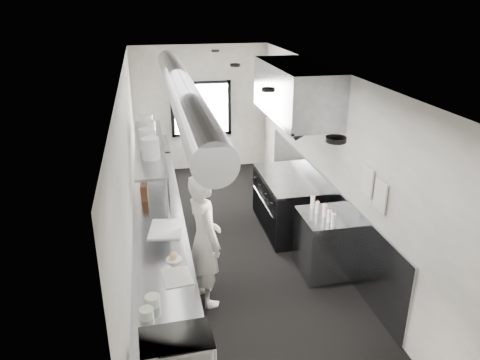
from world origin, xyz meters
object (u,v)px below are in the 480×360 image
deli_tub_a (146,313)px  deli_tub_b (153,301)px  pass_shelf (150,147)px  plate_stack_d (146,124)px  squeeze_bottle_d (317,207)px  squeeze_bottle_e (313,202)px  small_plate (174,259)px  squeeze_bottle_c (325,210)px  knife_block (144,192)px  plate_stack_c (148,131)px  exhaust_hood (295,91)px  range (287,203)px  far_work_table (153,164)px  line_cook (205,240)px  squeeze_bottle_a (333,220)px  plate_stack_b (147,139)px  prep_counter (161,253)px  squeeze_bottle_b (329,216)px  plate_stack_a (151,148)px  cutting_board (166,229)px  microwave (177,354)px  bottle_station (323,244)px

deli_tub_a → deli_tub_b: bearing=70.4°
pass_shelf → plate_stack_d: size_ratio=8.77×
squeeze_bottle_d → squeeze_bottle_e: (-0.01, 0.17, 0.01)m
small_plate → squeeze_bottle_c: size_ratio=1.00×
knife_block → plate_stack_c: 1.10m
squeeze_bottle_d → exhaust_hood: bearing=88.9°
range → far_work_table: size_ratio=1.33×
squeeze_bottle_c → small_plate: bearing=-161.5°
line_cook → plate_stack_c: size_ratio=5.45×
line_cook → squeeze_bottle_a: 1.74m
range → knife_block: (-2.36, -0.32, 0.55)m
pass_shelf → line_cook: 2.21m
plate_stack_b → squeeze_bottle_e: 2.68m
prep_counter → plate_stack_c: bearing=91.5°
deli_tub_a → squeeze_bottle_b: size_ratio=0.79×
prep_counter → squeeze_bottle_a: bearing=-12.9°
deli_tub_b → knife_block: 2.63m
pass_shelf → plate_stack_a: plate_stack_a is taller
plate_stack_a → squeeze_bottle_c: (2.31, -1.04, -0.73)m
exhaust_hood → deli_tub_b: size_ratio=14.55×
small_plate → plate_stack_c: 2.77m
cutting_board → squeeze_bottle_a: bearing=-9.4°
squeeze_bottle_e → plate_stack_b: bearing=152.6°
line_cook → squeeze_bottle_e: line_cook is taller
deli_tub_a → small_plate: 1.04m
line_cook → microwave: size_ratio=3.30×
squeeze_bottle_b → plate_stack_b: bearing=144.8°
microwave → plate_stack_c: size_ratio=1.65×
squeeze_bottle_a → squeeze_bottle_c: bearing=91.0°
prep_counter → squeeze_bottle_a: size_ratio=31.42×
prep_counter → deli_tub_a: bearing=-95.8°
microwave → small_plate: microwave is taller
deli_tub_a → small_plate: (0.33, 0.99, -0.04)m
exhaust_hood → cutting_board: 2.95m
prep_counter → range: size_ratio=3.75×
line_cook → squeeze_bottle_b: (1.73, 0.15, 0.09)m
prep_counter → squeeze_bottle_c: 2.35m
pass_shelf → squeeze_bottle_b: pass_shelf is taller
plate_stack_c → range: bearing=-12.8°
bottle_station → far_work_table: 4.53m
plate_stack_a → squeeze_bottle_e: size_ratio=1.66×
plate_stack_a → squeeze_bottle_d: bearing=-21.8°
deli_tub_b → squeeze_bottle_c: squeeze_bottle_c is taller
far_work_table → squeeze_bottle_e: size_ratio=6.48×
far_work_table → bottle_station: bearing=-59.5°
exhaust_hood → plate_stack_a: 2.41m
line_cook → deli_tub_a: 1.57m
pass_shelf → plate_stack_b: size_ratio=9.22×
prep_counter → line_cook: line_cook is taller
plate_stack_a → microwave: bearing=-88.7°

